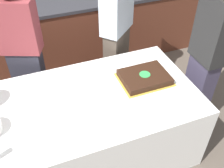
{
  "coord_description": "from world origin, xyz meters",
  "views": [
    {
      "loc": [
        -0.26,
        -1.57,
        2.28
      ],
      "look_at": [
        0.34,
        0.0,
        0.84
      ],
      "focal_mm": 42.0,
      "sensor_mm": 36.0,
      "label": 1
    }
  ],
  "objects": [
    {
      "name": "person_seated_right",
      "position": [
        1.29,
        0.0,
        0.88
      ],
      "size": [
        0.21,
        0.33,
        1.68
      ],
      "rotation": [
        0.0,
        0.0,
        -1.57
      ],
      "color": "#383347",
      "rests_on": "ground_plane"
    },
    {
      "name": "ground_plane",
      "position": [
        0.0,
        0.0,
        0.0
      ],
      "size": [
        14.0,
        14.0,
        0.0
      ],
      "primitive_type": "plane",
      "color": "brown"
    },
    {
      "name": "side_plate_near_cake",
      "position": [
        0.66,
        0.39,
        0.74
      ],
      "size": [
        0.2,
        0.2,
        0.0
      ],
      "color": "white",
      "rests_on": "dining_table"
    },
    {
      "name": "person_standing_back",
      "position": [
        -0.3,
        0.75,
        0.83
      ],
      "size": [
        0.42,
        0.32,
        1.6
      ],
      "rotation": [
        0.0,
        0.0,
        2.76
      ],
      "color": "#282833",
      "rests_on": "ground_plane"
    },
    {
      "name": "back_counter",
      "position": [
        0.0,
        1.6,
        0.46
      ],
      "size": [
        4.4,
        0.58,
        0.92
      ],
      "color": "#5B2D1E",
      "rests_on": "ground_plane"
    },
    {
      "name": "person_cutting_cake",
      "position": [
        0.68,
        0.75,
        0.86
      ],
      "size": [
        0.44,
        0.42,
        1.64
      ],
      "rotation": [
        0.0,
        0.0,
        -2.4
      ],
      "color": "#4C4238",
      "rests_on": "ground_plane"
    },
    {
      "name": "cake",
      "position": [
        0.68,
        0.06,
        0.77
      ],
      "size": [
        0.46,
        0.37,
        0.07
      ],
      "color": "gold",
      "rests_on": "dining_table"
    },
    {
      "name": "dining_table",
      "position": [
        0.0,
        0.0,
        0.37
      ],
      "size": [
        2.14,
        1.05,
        0.74
      ],
      "color": "silver",
      "rests_on": "ground_plane"
    }
  ]
}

